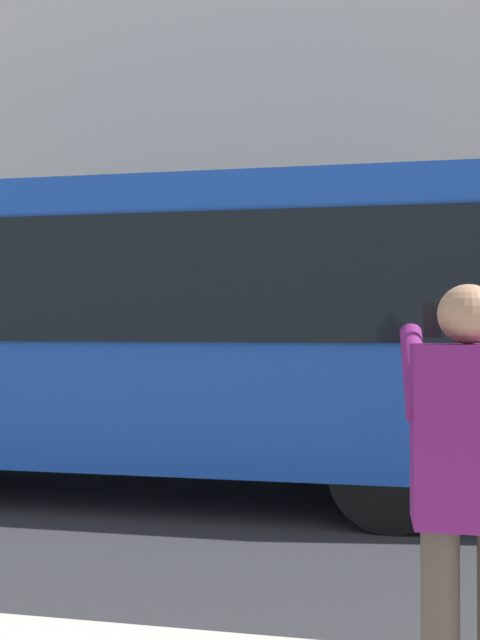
# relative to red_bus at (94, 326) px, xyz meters

# --- Properties ---
(ground_plane) EXTENTS (60.00, 60.00, 0.00)m
(ground_plane) POSITION_rel_red_bus_xyz_m (-2.35, -0.05, -1.68)
(ground_plane) COLOR #2B2B2D
(building_facade_far) EXTENTS (28.00, 1.55, 12.00)m
(building_facade_far) POSITION_rel_red_bus_xyz_m (-2.37, -6.84, 4.30)
(building_facade_far) COLOR beige
(building_facade_far) RESTS_ON ground_plane
(red_bus) EXTENTS (9.05, 2.54, 3.08)m
(red_bus) POSITION_rel_red_bus_xyz_m (0.00, 0.00, 0.00)
(red_bus) COLOR #1947AD
(red_bus) RESTS_ON ground_plane
(pedestrian_photographer) EXTENTS (0.53, 0.52, 1.70)m
(pedestrian_photographer) POSITION_rel_red_bus_xyz_m (-3.20, 4.22, -0.54)
(pedestrian_photographer) COLOR #4C4238
(pedestrian_photographer) RESTS_ON sidewalk_curb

